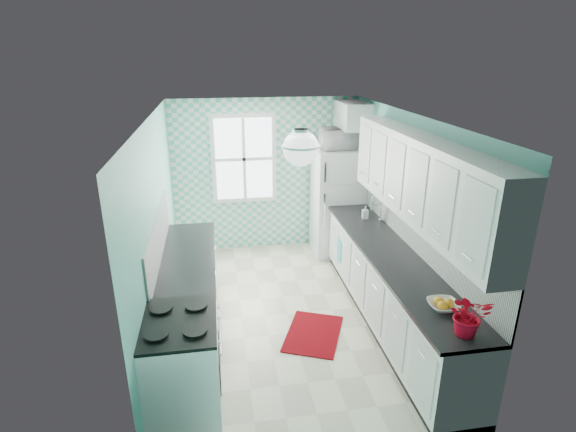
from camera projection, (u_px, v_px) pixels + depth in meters
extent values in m
cube|color=beige|center=(287.00, 314.00, 5.78)|extent=(3.00, 4.40, 0.02)
cube|color=white|center=(287.00, 116.00, 4.90)|extent=(3.00, 4.40, 0.02)
cube|color=#61B6A8|center=(266.00, 175.00, 7.38)|extent=(3.00, 0.02, 2.50)
cube|color=#61B6A8|center=(336.00, 331.00, 3.29)|extent=(3.00, 0.02, 2.50)
cube|color=#61B6A8|center=(157.00, 231.00, 5.11)|extent=(0.02, 4.40, 2.50)
cube|color=#61B6A8|center=(407.00, 216.00, 5.57)|extent=(0.02, 4.40, 2.50)
cube|color=#58C5A8|center=(266.00, 176.00, 7.36)|extent=(3.00, 0.01, 2.50)
cube|color=white|center=(244.00, 159.00, 7.18)|extent=(1.04, 0.05, 1.44)
cube|color=white|center=(244.00, 159.00, 7.16)|extent=(0.90, 0.02, 1.30)
cube|color=white|center=(419.00, 233.00, 5.21)|extent=(0.02, 3.60, 0.51)
cube|color=white|center=(158.00, 238.00, 5.06)|extent=(0.02, 2.15, 0.51)
cube|color=silver|center=(420.00, 179.00, 4.76)|extent=(0.33, 3.20, 0.90)
cube|color=silver|center=(352.00, 115.00, 6.88)|extent=(0.40, 0.74, 0.40)
cylinder|color=silver|center=(301.00, 131.00, 4.17)|extent=(0.14, 0.14, 0.04)
cylinder|color=silver|center=(301.00, 139.00, 4.19)|extent=(0.02, 0.02, 0.12)
sphere|color=white|center=(301.00, 148.00, 4.23)|extent=(0.34, 0.34, 0.34)
cube|color=white|center=(390.00, 291.00, 5.43)|extent=(0.60, 3.60, 0.90)
cube|color=black|center=(392.00, 256.00, 5.26)|extent=(0.63, 3.60, 0.04)
cube|color=white|center=(189.00, 294.00, 5.36)|extent=(0.60, 2.15, 0.90)
cube|color=black|center=(188.00, 258.00, 5.20)|extent=(0.63, 2.15, 0.04)
cube|color=white|center=(337.00, 202.00, 7.29)|extent=(0.76, 0.72, 1.74)
cube|color=silver|center=(344.00, 184.00, 6.81)|extent=(0.74, 0.01, 0.02)
cube|color=silver|center=(325.00, 172.00, 6.68)|extent=(0.03, 0.03, 0.30)
cube|color=silver|center=(324.00, 211.00, 6.89)|extent=(0.03, 0.03, 0.54)
cube|color=white|center=(182.00, 370.00, 4.01)|extent=(0.66, 0.83, 0.99)
cube|color=black|center=(178.00, 322.00, 3.84)|extent=(0.66, 0.83, 0.03)
cube|color=black|center=(220.00, 360.00, 4.04)|extent=(0.01, 0.55, 0.33)
cube|color=silver|center=(366.00, 225.00, 6.21)|extent=(0.57, 0.48, 0.12)
cylinder|color=silver|center=(381.00, 210.00, 6.17)|extent=(0.02, 0.02, 0.30)
torus|color=silver|center=(376.00, 197.00, 6.09)|extent=(0.16, 0.02, 0.16)
cube|color=maroon|center=(313.00, 333.00, 5.36)|extent=(0.90, 1.03, 0.01)
cube|color=#54A194|center=(339.00, 250.00, 6.46)|extent=(0.06, 0.22, 0.33)
imported|color=silver|center=(443.00, 306.00, 4.14)|extent=(0.30, 0.30, 0.07)
imported|color=#AA1616|center=(469.00, 315.00, 3.72)|extent=(0.39, 0.35, 0.37)
imported|color=#A9BED3|center=(365.00, 212.00, 6.34)|extent=(0.10, 0.10, 0.18)
imported|color=white|center=(339.00, 139.00, 6.93)|extent=(0.60, 0.43, 0.32)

